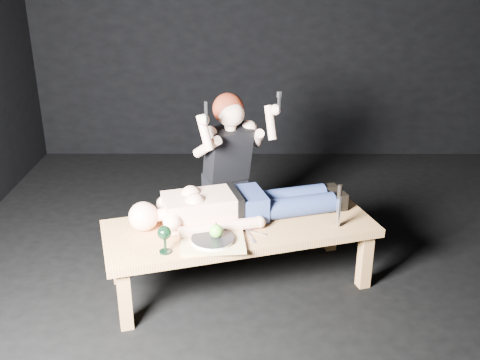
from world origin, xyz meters
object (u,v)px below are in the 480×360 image
Objects in this scene: lying_man at (243,201)px; carving_knife at (339,206)px; kneeling_woman at (223,168)px; goblet at (165,239)px; serving_tray at (213,242)px; table at (240,255)px.

lying_man is 5.51× the size of carving_knife.
kneeling_woman reaches higher than lying_man.
carving_knife reaches higher than goblet.
lying_man is 0.43m from serving_tray.
kneeling_woman reaches higher than goblet.
goblet is at bearing -150.95° from lying_man.
table is at bearing 161.52° from carving_knife.
goblet is at bearing -157.75° from table.
table is 5.96× the size of carving_knife.
lying_man is 0.63m from carving_knife.
kneeling_woman is 3.18× the size of serving_tray.
kneeling_woman is 0.98m from carving_knife.
lying_man is (0.02, 0.11, 0.35)m from table.
lying_man is at bearing 63.61° from serving_tray.
carving_knife is (0.64, -0.02, 0.37)m from table.
serving_tray is at bearing -120.22° from kneeling_woman.
goblet is at bearing -160.24° from serving_tray.
table is 10.11× the size of goblet.
carving_knife reaches higher than table.
serving_tray is at bearing -139.45° from table.
serving_tray is 0.31m from goblet.
carving_knife is at bearing -28.96° from lying_man.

